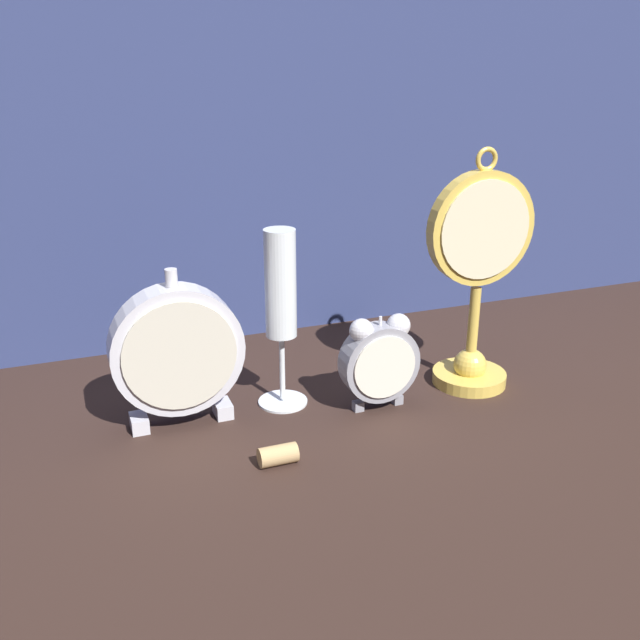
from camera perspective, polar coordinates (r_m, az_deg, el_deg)
name	(u,v)px	position (r m, az deg, el deg)	size (l,w,h in m)	color
ground_plane	(344,425)	(0.86, 1.92, -8.40)	(4.00, 4.00, 0.00)	black
fabric_backdrop_drape	(259,134)	(1.07, -4.87, 14.60)	(1.73, 0.01, 0.61)	navy
pocket_watch_on_stand	(477,282)	(0.93, 12.46, 2.96)	(0.15, 0.10, 0.31)	gold
alarm_clock_twin_bell	(380,358)	(0.87, 4.78, -3.06)	(0.10, 0.03, 0.12)	gray
mantel_clock_silver	(177,351)	(0.84, -11.36, -2.48)	(0.15, 0.04, 0.19)	silver
champagne_flute	(281,299)	(0.86, -3.16, 1.65)	(0.06, 0.06, 0.22)	silver
wine_cork	(278,455)	(0.78, -3.38, -10.73)	(0.02, 0.02, 0.04)	tan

